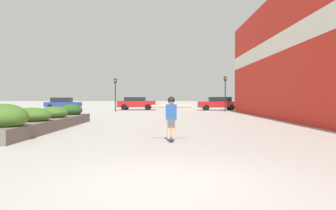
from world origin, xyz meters
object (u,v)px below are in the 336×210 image
(traffic_light_left, at_px, (114,89))
(traffic_light_right, at_px, (224,88))
(skateboarder, at_px, (170,113))
(car_rightmost, at_px, (135,103))
(car_center_left, at_px, (286,104))
(skateboard, at_px, (170,139))
(car_leftmost, at_px, (61,103))
(car_center_right, at_px, (217,103))

(traffic_light_left, xyz_separation_m, traffic_light_right, (11.72, -0.42, 0.12))
(traffic_light_right, bearing_deg, traffic_light_left, 177.92)
(skateboarder, height_order, car_rightmost, car_rightmost)
(traffic_light_left, bearing_deg, car_center_left, 13.33)
(car_rightmost, relative_size, traffic_light_left, 1.28)
(car_center_left, relative_size, traffic_light_right, 1.08)
(skateboarder, relative_size, car_rightmost, 0.31)
(skateboard, height_order, skateboarder, skateboarder)
(car_leftmost, bearing_deg, car_rightmost, 73.98)
(skateboarder, bearing_deg, traffic_light_left, 104.93)
(skateboarder, xyz_separation_m, car_rightmost, (-3.93, 28.73, -0.10))
(skateboard, relative_size, traffic_light_left, 0.19)
(skateboarder, bearing_deg, skateboard, -90.21)
(car_center_right, relative_size, traffic_light_right, 1.26)
(traffic_light_right, bearing_deg, skateboarder, -104.03)
(car_center_right, bearing_deg, skateboarder, 168.11)
(car_center_right, distance_m, car_rightmost, 9.83)
(skateboard, height_order, car_leftmost, car_leftmost)
(car_center_right, bearing_deg, car_leftmost, 79.14)
(skateboarder, distance_m, car_rightmost, 29.00)
(car_leftmost, height_order, car_rightmost, car_rightmost)
(skateboard, distance_m, car_center_right, 28.41)
(car_rightmost, height_order, traffic_light_left, traffic_light_left)
(car_center_left, relative_size, car_rightmost, 0.89)
(car_leftmost, relative_size, car_rightmost, 0.97)
(car_rightmost, bearing_deg, car_leftmost, -106.02)
(skateboard, distance_m, car_rightmost, 29.01)
(skateboarder, height_order, car_leftmost, car_leftmost)
(skateboard, distance_m, car_center_left, 32.50)
(car_leftmost, xyz_separation_m, car_center_left, (28.27, -2.47, -0.05))
(skateboarder, distance_m, traffic_light_right, 24.64)
(skateboarder, xyz_separation_m, traffic_light_left, (-5.76, 24.28, 1.46))
(traffic_light_left, relative_size, traffic_light_right, 0.95)
(traffic_light_left, bearing_deg, car_rightmost, 67.66)
(skateboarder, height_order, car_center_left, skateboarder)
(traffic_light_right, bearing_deg, car_rightmost, 153.77)
(car_center_left, distance_m, car_center_right, 8.75)
(skateboard, distance_m, car_leftmost, 34.43)
(car_center_left, height_order, traffic_light_left, traffic_light_left)
(car_center_right, relative_size, car_rightmost, 1.04)
(skateboard, bearing_deg, traffic_light_right, 77.55)
(skateboarder, distance_m, car_leftmost, 34.42)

